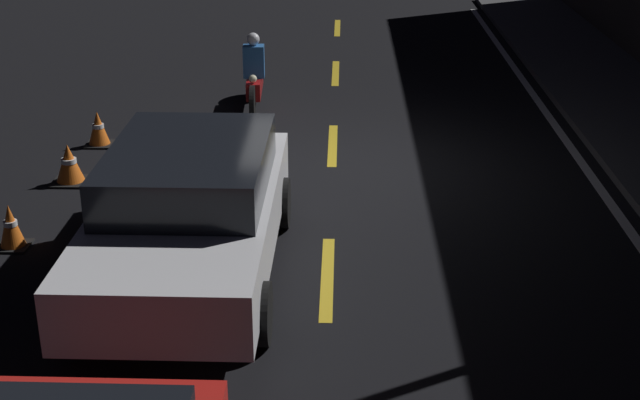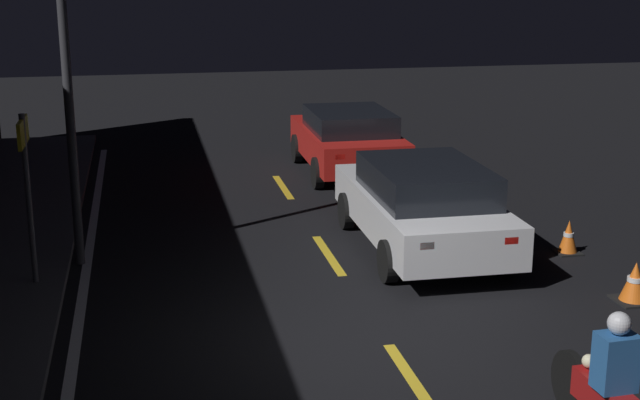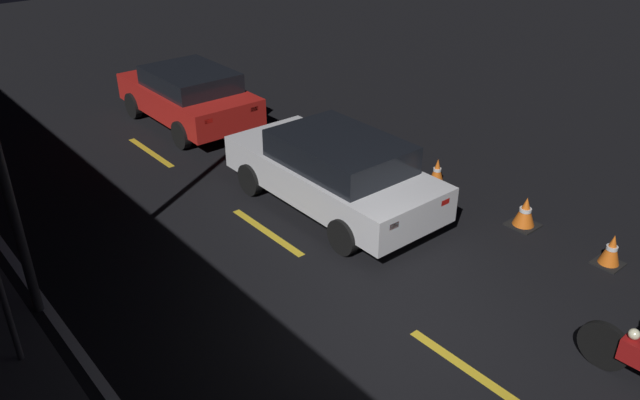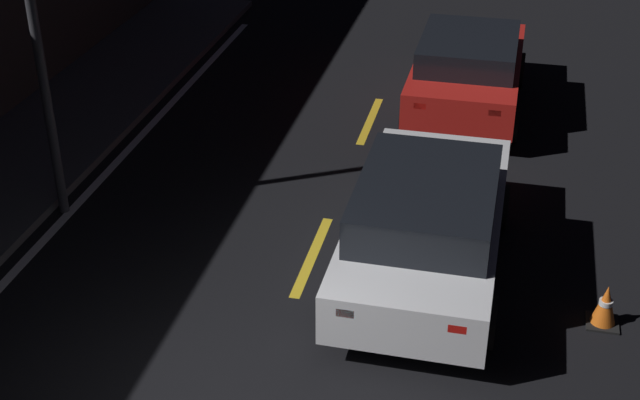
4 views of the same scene
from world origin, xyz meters
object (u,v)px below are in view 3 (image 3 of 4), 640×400
Objects in this scene: traffic_cone_far at (437,172)px; taxi_red at (189,94)px; traffic_cone_near at (611,250)px; sedan_white at (334,170)px; traffic_cone_mid at (525,212)px.

taxi_red is at bearing 19.50° from traffic_cone_far.
traffic_cone_far is at bearing -160.01° from taxi_red.
traffic_cone_near is at bearing -167.54° from taxi_red.
sedan_white is 8.05× the size of traffic_cone_near.
traffic_cone_near is (-4.34, -2.17, -0.51)m from sedan_white.
traffic_cone_mid is (-8.24, -2.08, -0.49)m from taxi_red.
traffic_cone_mid is at bearing 0.14° from traffic_cone_near.
taxi_red reaches higher than traffic_cone_far.
traffic_cone_mid is at bearing 177.71° from traffic_cone_far.
taxi_red is 6.52m from traffic_cone_far.
traffic_cone_near is 0.97× the size of traffic_cone_mid.
sedan_white is 1.09× the size of taxi_red.
sedan_white is at bearing 26.55° from traffic_cone_near.
sedan_white reaches higher than traffic_cone_mid.
traffic_cone_mid reaches higher than traffic_cone_far.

